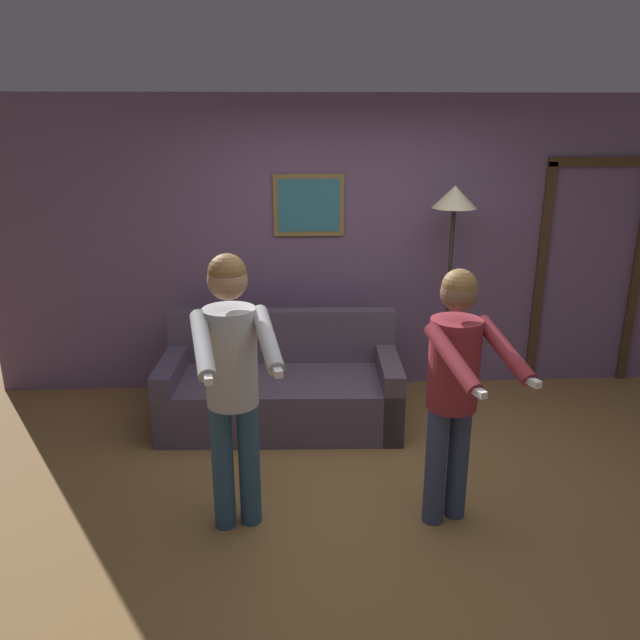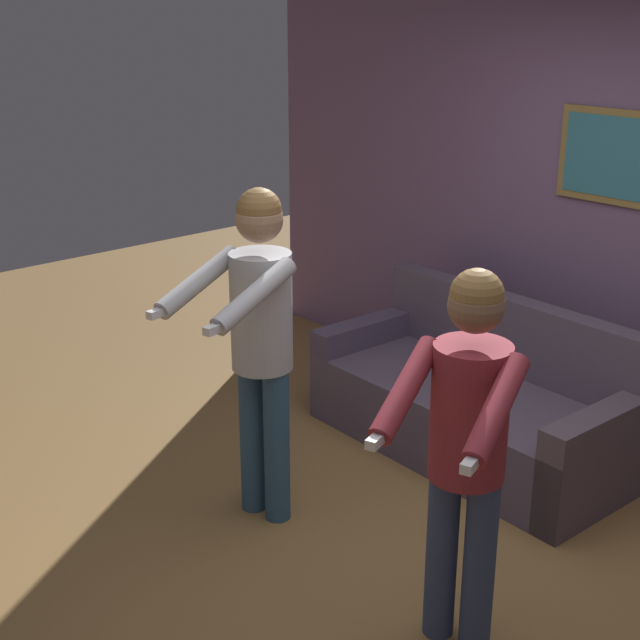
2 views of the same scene
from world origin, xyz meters
name	(u,v)px [view 1 (image 1 of 2)]	position (x,y,z in m)	size (l,w,h in m)	color
ground_plane	(378,502)	(0.00, 0.00, 0.00)	(12.00, 12.00, 0.00)	olive
back_wall_assembly	(354,247)	(0.03, 1.96, 1.30)	(6.40, 0.10, 2.60)	slate
couch	(281,390)	(-0.64, 1.18, 0.28)	(1.93, 0.92, 0.87)	#56495A
torchiere_lamp	(453,220)	(0.80, 1.56, 1.60)	(0.37, 0.37, 1.88)	#332D28
person_standing_left	(232,370)	(-0.89, -0.19, 1.03)	(0.53, 0.74, 1.70)	#2F5473
person_standing_right	(455,378)	(0.40, -0.20, 0.96)	(0.56, 0.70, 1.61)	#374569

